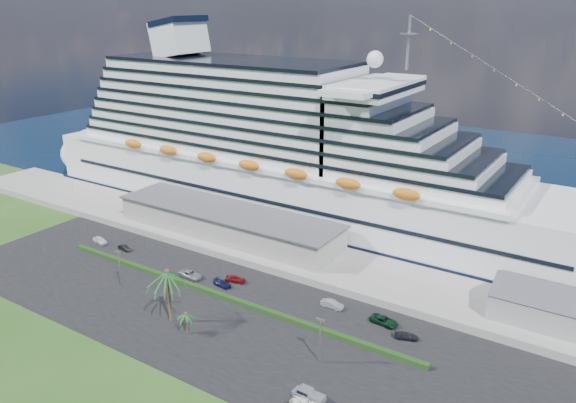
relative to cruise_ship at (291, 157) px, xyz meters
The scene contains 21 objects.
ground 69.56m from the cruise_ship, 71.40° to the right, with size 420.00×420.00×0.00m, color #254918.
asphalt_lot 59.58m from the cruise_ship, 67.89° to the right, with size 140.00×38.00×0.12m, color black.
wharf 35.90m from the cruise_ship, 48.10° to the right, with size 240.00×20.00×1.80m, color gray.
water 71.40m from the cruise_ship, 71.93° to the left, with size 420.00×160.00×0.02m, color #0B1F32.
cruise_ship is the anchor object (origin of this frame).
terminal_building 26.92m from the cruise_ship, 98.22° to the right, with size 61.00×15.00×6.30m.
port_shed 78.32m from the cruise_ship, 18.08° to the right, with size 24.00×12.31×7.37m.
hedge 52.41m from the cruise_ship, 74.26° to the right, with size 88.00×1.10×0.90m, color black.
lamp_post_left 57.50m from the cruise_ship, 96.59° to the right, with size 1.60×0.35×8.27m.
lamp_post_right 70.64m from the cruise_ship, 53.44° to the right, with size 1.60×0.35×8.27m.
palm_tall 61.56m from the cruise_ship, 79.12° to the right, with size 8.82×8.82×11.13m.
palm_short 65.13m from the cruise_ship, 74.52° to the right, with size 3.53×3.53×4.56m.
parked_car_0 54.12m from the cruise_ship, 123.68° to the right, with size 1.85×4.59×1.57m, color white.
parked_car_1 49.97m from the cruise_ship, 115.61° to the right, with size 1.29×3.70×1.22m, color black.
parked_car_2 47.59m from the cruise_ship, 86.54° to the right, with size 2.57×5.58×1.55m, color gray.
parked_car_3 48.17m from the cruise_ship, 75.91° to the right, with size 1.77×4.34×1.26m, color #11153E.
parked_car_4 45.72m from the cruise_ship, 73.42° to the right, with size 1.77×4.39×1.50m, color maroon.
parked_car_5 54.71m from the cruise_ship, 48.54° to the right, with size 1.61×4.61×1.52m, color #95969B.
parked_car_6 62.33m from the cruise_ship, 40.68° to the right, with size 2.47×5.36×1.49m, color black.
parked_car_7 67.78m from the cruise_ship, 39.21° to the right, with size 1.74×4.29×1.24m, color black.
pickup_truck 80.46m from the cruise_ship, 55.50° to the right, with size 5.11×2.04×1.79m.
Camera 1 is at (58.40, -61.22, 56.69)m, focal length 35.00 mm.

